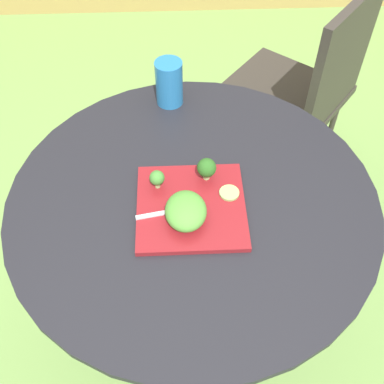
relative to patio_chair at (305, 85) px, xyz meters
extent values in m
plane|color=#70994C|center=(-0.45, -0.70, -0.53)|extent=(12.00, 12.00, 0.00)
cylinder|color=black|center=(-0.45, -0.70, 0.21)|extent=(0.90, 0.90, 0.02)
cylinder|color=black|center=(-0.45, -0.70, -0.14)|extent=(0.06, 0.06, 0.69)
cylinder|color=black|center=(-0.45, -0.70, -0.51)|extent=(0.44, 0.44, 0.04)
cube|color=#332D28|center=(-0.07, 0.06, -0.09)|extent=(0.62, 0.62, 0.03)
cube|color=#332D28|center=(0.08, -0.07, 0.15)|extent=(0.29, 0.34, 0.45)
cylinder|color=#332D28|center=(-0.09, 0.31, -0.31)|extent=(0.02, 0.02, 0.43)
cylinder|color=#332D28|center=(-0.32, 0.03, -0.31)|extent=(0.02, 0.02, 0.43)
cylinder|color=#332D28|center=(0.18, 0.08, -0.31)|extent=(0.02, 0.02, 0.43)
cylinder|color=#332D28|center=(-0.05, -0.20, -0.31)|extent=(0.02, 0.02, 0.43)
cube|color=maroon|center=(-0.46, -0.73, 0.23)|extent=(0.25, 0.25, 0.01)
cylinder|color=#236BA8|center=(-0.50, -0.34, 0.29)|extent=(0.08, 0.08, 0.13)
cylinder|color=#1E5B8F|center=(-0.50, -0.34, 0.27)|extent=(0.07, 0.07, 0.09)
cube|color=silver|center=(-0.53, -0.76, 0.24)|extent=(0.11, 0.03, 0.00)
cube|color=silver|center=(-0.46, -0.74, 0.24)|extent=(0.05, 0.03, 0.00)
ellipsoid|color=#519338|center=(-0.47, -0.77, 0.26)|extent=(0.09, 0.11, 0.05)
cylinder|color=#99B770|center=(-0.42, -0.65, 0.24)|extent=(0.02, 0.02, 0.02)
sphere|color=#285B1E|center=(-0.42, -0.65, 0.27)|extent=(0.05, 0.05, 0.05)
cylinder|color=#99B770|center=(-0.54, -0.67, 0.24)|extent=(0.01, 0.01, 0.02)
sphere|color=#427F33|center=(-0.54, -0.67, 0.27)|extent=(0.04, 0.04, 0.04)
cylinder|color=#8EB766|center=(-0.37, -0.70, 0.24)|extent=(0.05, 0.05, 0.01)
camera|label=1|loc=(-0.49, -1.42, 1.11)|focal=44.38mm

